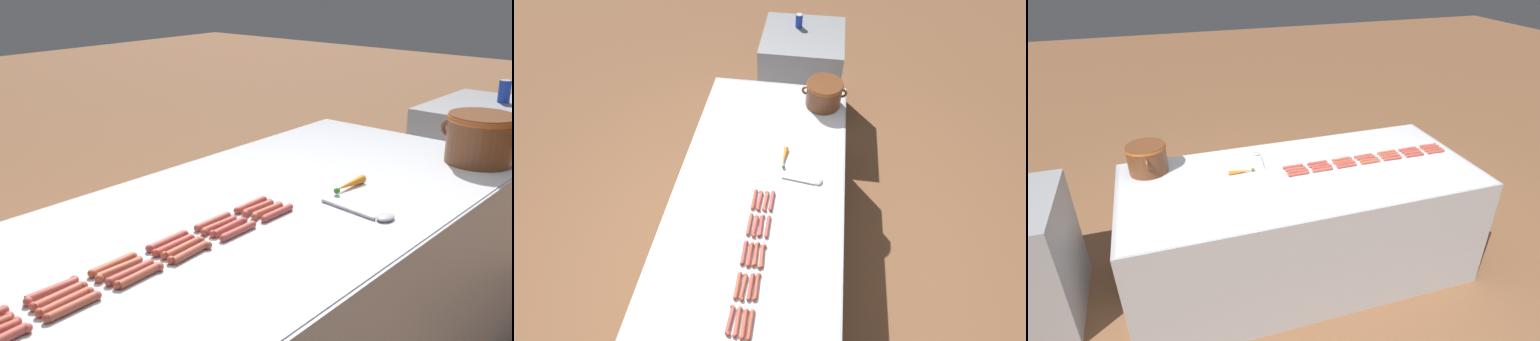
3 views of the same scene
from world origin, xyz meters
The scene contains 27 objects.
ground_plane centered at (0.00, 0.00, 0.00)m, with size 20.00×20.00×0.00m, color brown.
griddle_counter centered at (0.00, 0.00, 0.43)m, with size 1.09×2.47×0.87m.
back_cabinet centered at (0.13, 1.95, 0.45)m, with size 0.77×0.74×0.90m, color #939599.
hot_dog_2 centered at (-0.01, -0.71, 0.88)m, with size 0.03×0.15×0.02m.
hot_dog_3 centered at (-0.01, -0.53, 0.88)m, with size 0.02×0.15×0.02m.
hot_dog_4 centered at (-0.01, -0.34, 0.88)m, with size 0.03×0.15×0.02m.
hot_dog_5 centered at (-0.01, -0.15, 0.88)m, with size 0.02×0.15×0.02m.
hot_dog_6 centered at (-0.01, 0.03, 0.88)m, with size 0.02×0.15×0.02m.
hot_dog_9 centered at (0.03, -0.71, 0.88)m, with size 0.03×0.15×0.02m.
hot_dog_10 centered at (0.02, -0.53, 0.88)m, with size 0.03×0.15×0.02m.
hot_dog_11 centered at (0.02, -0.34, 0.88)m, with size 0.03×0.15×0.02m.
hot_dog_12 centered at (0.02, -0.16, 0.88)m, with size 0.03×0.15×0.02m.
hot_dog_13 centered at (0.02, 0.03, 0.88)m, with size 0.03×0.15×0.02m.
hot_dog_16 centered at (0.06, -0.72, 0.88)m, with size 0.03×0.15×0.02m.
hot_dog_17 centered at (0.06, -0.53, 0.88)m, with size 0.02×0.15×0.02m.
hot_dog_18 centered at (0.06, -0.34, 0.88)m, with size 0.03×0.15×0.02m.
hot_dog_19 centered at (0.06, -0.15, 0.88)m, with size 0.03×0.15×0.02m.
hot_dog_20 centered at (0.06, 0.03, 0.88)m, with size 0.03×0.15×0.02m.
hot_dog_23 centered at (0.09, -0.72, 0.88)m, with size 0.02×0.15×0.02m.
hot_dog_24 centered at (0.09, -0.52, 0.88)m, with size 0.03×0.15×0.02m.
hot_dog_25 centered at (0.09, -0.34, 0.88)m, with size 0.03×0.15×0.02m.
hot_dog_26 centered at (0.10, -0.15, 0.88)m, with size 0.02×0.15×0.02m.
hot_dog_27 centered at (0.10, 0.03, 0.88)m, with size 0.03×0.15×0.02m.
bean_pot centered at (0.36, 1.01, 0.98)m, with size 0.34×0.28×0.20m.
serving_spoon centered at (0.33, 0.23, 0.88)m, with size 0.27×0.08×0.02m.
carrot centered at (0.13, 0.40, 0.88)m, with size 0.04×0.18×0.03m.
soda_can centered at (0.08, 2.07, 0.96)m, with size 0.07×0.07×0.12m.
Camera 2 is at (0.27, -1.29, 2.78)m, focal length 26.27 mm.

